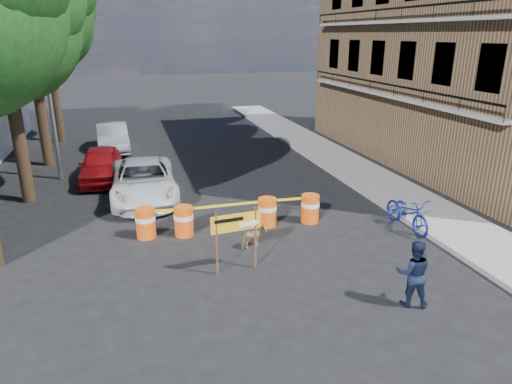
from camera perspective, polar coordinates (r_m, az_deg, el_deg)
ground at (r=11.91m, az=1.63°, el=-9.31°), size 120.00×120.00×0.00m
sidewalk_east at (r=19.36m, az=13.92°, el=1.76°), size 2.40×40.00×0.15m
apartment_building at (r=23.53m, az=25.67°, el=18.18°), size 8.00×16.00×12.00m
tree_mid_a at (r=17.35m, az=-29.25°, el=17.97°), size 5.25×5.00×8.68m
tree_mid_b at (r=22.29m, az=-26.74°, el=19.94°), size 5.67×5.40×9.62m
tree_far at (r=27.22m, az=-24.77°, el=18.65°), size 5.04×4.80×8.84m
streetlamp at (r=19.71m, az=-24.61°, el=13.71°), size 1.25×0.18×8.00m
barrel_far_left at (r=13.71m, az=-13.64°, el=-3.71°), size 0.58×0.58×0.90m
barrel_mid_left at (r=13.63m, az=-9.02°, el=-3.53°), size 0.58×0.58×0.90m
barrel_mid_right at (r=14.13m, az=1.41°, el=-2.46°), size 0.58×0.58×0.90m
barrel_far_right at (r=14.51m, az=6.78°, el=-2.00°), size 0.58×0.58×0.90m
detour_sign at (r=11.22m, az=-1.76°, el=-4.35°), size 1.28×0.26×1.65m
pedestrian at (r=10.59m, az=19.06°, el=-9.57°), size 0.93×0.84×1.54m
bicycle at (r=14.51m, az=18.58°, el=-0.63°), size 0.76×1.10×2.02m
dog at (r=12.78m, az=-0.33°, el=-5.68°), size 0.80×0.60×0.61m
suv_white at (r=16.92m, az=-13.86°, el=1.40°), size 2.32×4.91×1.35m
sedan_red at (r=19.57m, az=-18.82°, el=3.28°), size 1.71×3.97×1.34m
sedan_silver at (r=24.52m, az=-17.49°, el=6.54°), size 1.69×4.27×1.38m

